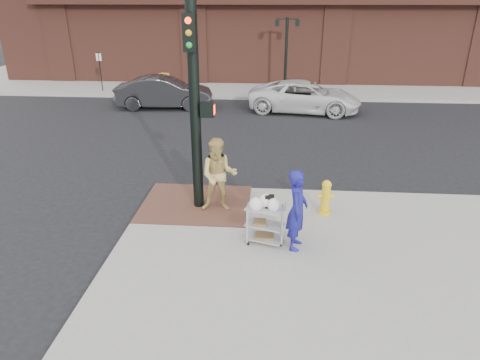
# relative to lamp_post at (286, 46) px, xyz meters

# --- Properties ---
(ground) EXTENTS (220.00, 220.00, 0.00)m
(ground) POSITION_rel_lamp_post_xyz_m (-2.00, -16.00, -2.62)
(ground) COLOR black
(ground) RESTS_ON ground
(sidewalk_far) EXTENTS (65.00, 36.00, 0.15)m
(sidewalk_far) POSITION_rel_lamp_post_xyz_m (10.50, 16.00, -2.54)
(sidewalk_far) COLOR gray
(sidewalk_far) RESTS_ON ground
(brick_curb_ramp) EXTENTS (2.80, 2.40, 0.01)m
(brick_curb_ramp) POSITION_rel_lamp_post_xyz_m (-2.60, -15.10, -2.46)
(brick_curb_ramp) COLOR brown
(brick_curb_ramp) RESTS_ON sidewalk_near
(lamp_post) EXTENTS (1.32, 0.22, 4.00)m
(lamp_post) POSITION_rel_lamp_post_xyz_m (0.00, 0.00, 0.00)
(lamp_post) COLOR black
(lamp_post) RESTS_ON sidewalk_far
(parking_sign) EXTENTS (0.05, 0.05, 2.20)m
(parking_sign) POSITION_rel_lamp_post_xyz_m (-10.50, -1.00, -1.37)
(parking_sign) COLOR black
(parking_sign) RESTS_ON sidewalk_far
(traffic_signal_pole) EXTENTS (0.61, 0.51, 5.00)m
(traffic_signal_pole) POSITION_rel_lamp_post_xyz_m (-2.48, -15.23, 0.21)
(traffic_signal_pole) COLOR black
(traffic_signal_pole) RESTS_ON sidewalk_near
(woman_blue) EXTENTS (0.53, 0.71, 1.79)m
(woman_blue) POSITION_rel_lamp_post_xyz_m (-0.08, -17.02, -1.57)
(woman_blue) COLOR navy
(woman_blue) RESTS_ON sidewalk_near
(pedestrian_tan) EXTENTS (0.97, 0.78, 1.89)m
(pedestrian_tan) POSITION_rel_lamp_post_xyz_m (-1.94, -15.39, -1.52)
(pedestrian_tan) COLOR tan
(pedestrian_tan) RESTS_ON sidewalk_near
(sedan_dark) EXTENTS (4.84, 2.00, 1.56)m
(sedan_dark) POSITION_rel_lamp_post_xyz_m (-6.08, -4.15, -1.84)
(sedan_dark) COLOR black
(sedan_dark) RESTS_ON ground
(minivan_white) EXTENTS (5.60, 3.18, 1.47)m
(minivan_white) POSITION_rel_lamp_post_xyz_m (0.86, -4.40, -1.88)
(minivan_white) COLOR silver
(minivan_white) RESTS_ON ground
(utility_cart) EXTENTS (0.90, 0.66, 1.12)m
(utility_cart) POSITION_rel_lamp_post_xyz_m (-0.75, -16.87, -1.96)
(utility_cart) COLOR #9B9BA0
(utility_cart) RESTS_ON sidewalk_near
(fire_hydrant) EXTENTS (0.42, 0.30, 0.90)m
(fire_hydrant) POSITION_rel_lamp_post_xyz_m (0.72, -15.41, -2.01)
(fire_hydrant) COLOR yellow
(fire_hydrant) RESTS_ON sidewalk_near
(newsbox_yellow) EXTENTS (0.57, 0.55, 1.07)m
(newsbox_yellow) POSITION_rel_lamp_post_xyz_m (-6.81, -1.15, -1.93)
(newsbox_yellow) COLOR #FDAD1C
(newsbox_yellow) RESTS_ON sidewalk_far
(newsbox_blue) EXTENTS (0.45, 0.42, 0.97)m
(newsbox_blue) POSITION_rel_lamp_post_xyz_m (-7.16, -1.28, -1.98)
(newsbox_blue) COLOR #18319F
(newsbox_blue) RESTS_ON sidewalk_far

